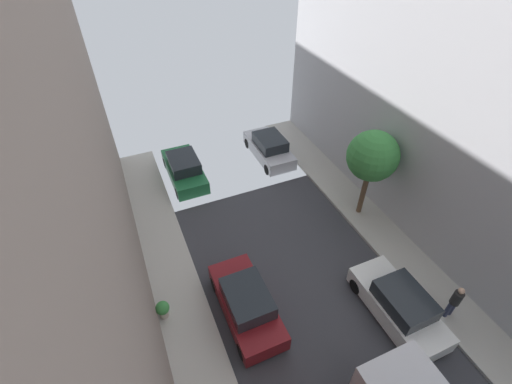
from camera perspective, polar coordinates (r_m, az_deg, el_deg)
parked_car_left_4 at (r=14.48m, az=-1.54°, el=-17.42°), size 1.78×4.20×1.57m
parked_car_left_5 at (r=20.86m, az=-11.43°, el=3.64°), size 1.78×4.20×1.57m
parked_car_right_2 at (r=15.45m, az=21.99°, el=-16.52°), size 1.78×4.20×1.57m
parked_car_right_3 at (r=22.25m, az=2.12°, el=7.08°), size 1.78×4.20×1.57m
pedestrian at (r=16.00m, az=29.28°, el=-15.04°), size 0.40×0.36×1.72m
street_tree_1 at (r=17.27m, az=18.20°, el=5.44°), size 2.40×2.40×4.69m
potted_plant_1 at (r=14.91m, az=-14.74°, el=-17.71°), size 0.54×0.54×0.81m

